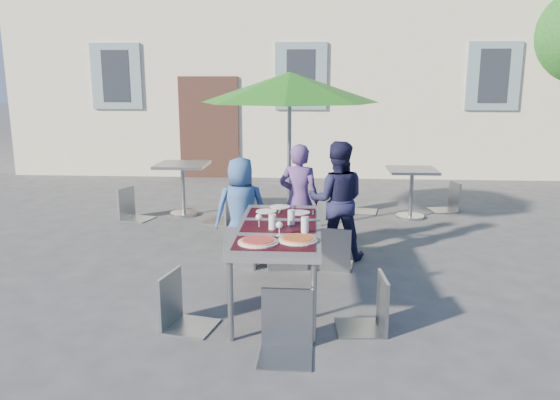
# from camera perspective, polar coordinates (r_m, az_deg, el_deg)

# --- Properties ---
(ground) EXTENTS (90.00, 90.00, 0.00)m
(ground) POSITION_cam_1_polar(r_m,az_deg,el_deg) (4.88, -0.39, -13.33)
(ground) COLOR #414244
(ground) RESTS_ON ground
(dining_table) EXTENTS (0.80, 1.85, 0.76)m
(dining_table) POSITION_cam_1_polar(r_m,az_deg,el_deg) (5.22, -0.14, -3.40)
(dining_table) COLOR #414146
(dining_table) RESTS_ON ground
(pizza_near_left) EXTENTS (0.35, 0.35, 0.03)m
(pizza_near_left) POSITION_cam_1_polar(r_m,az_deg,el_deg) (4.69, -2.29, -4.33)
(pizza_near_left) COLOR white
(pizza_near_left) RESTS_ON dining_table
(pizza_near_right) EXTENTS (0.35, 0.35, 0.03)m
(pizza_near_right) POSITION_cam_1_polar(r_m,az_deg,el_deg) (4.75, 1.88, -4.10)
(pizza_near_right) COLOR white
(pizza_near_right) RESTS_ON dining_table
(glassware) EXTENTS (0.51, 0.44, 0.15)m
(glassware) POSITION_cam_1_polar(r_m,az_deg,el_deg) (5.10, 0.56, -2.26)
(glassware) COLOR silver
(glassware) RESTS_ON dining_table
(place_settings) EXTENTS (0.61, 0.47, 0.01)m
(place_settings) POSITION_cam_1_polar(r_m,az_deg,el_deg) (5.83, 0.24, -1.06)
(place_settings) COLOR white
(place_settings) RESTS_ON dining_table
(child_0) EXTENTS (0.69, 0.53, 1.25)m
(child_0) POSITION_cam_1_polar(r_m,az_deg,el_deg) (6.43, -4.08, -1.04)
(child_0) COLOR #365C94
(child_0) RESTS_ON ground
(child_1) EXTENTS (0.57, 0.44, 1.38)m
(child_1) POSITION_cam_1_polar(r_m,az_deg,el_deg) (6.67, 2.01, 0.02)
(child_1) COLOR #573B7A
(child_1) RESTS_ON ground
(child_2) EXTENTS (0.70, 0.41, 1.42)m
(child_2) POSITION_cam_1_polar(r_m,az_deg,el_deg) (6.56, 5.96, -0.04)
(child_2) COLOR #1A1A3A
(child_2) RESTS_ON ground
(chair_0) EXTENTS (0.50, 0.50, 0.89)m
(chair_0) POSITION_cam_1_polar(r_m,az_deg,el_deg) (6.31, -3.93, -2.29)
(chair_0) COLOR gray
(chair_0) RESTS_ON ground
(chair_1) EXTENTS (0.51, 0.52, 1.02)m
(chair_1) POSITION_cam_1_polar(r_m,az_deg,el_deg) (6.18, 0.76, -1.80)
(chair_1) COLOR gray
(chair_1) RESTS_ON ground
(chair_2) EXTENTS (0.50, 0.50, 0.95)m
(chair_2) POSITION_cam_1_polar(r_m,az_deg,el_deg) (6.19, 5.70, -2.28)
(chair_2) COLOR gray
(chair_2) RESTS_ON ground
(chair_3) EXTENTS (0.49, 0.49, 0.92)m
(chair_3) POSITION_cam_1_polar(r_m,az_deg,el_deg) (4.81, -10.51, -7.03)
(chair_3) COLOR #90979B
(chair_3) RESTS_ON ground
(chair_4) EXTENTS (0.44, 0.44, 0.92)m
(chair_4) POSITION_cam_1_polar(r_m,az_deg,el_deg) (4.74, 9.65, -7.27)
(chair_4) COLOR gray
(chair_4) RESTS_ON ground
(chair_5) EXTENTS (0.42, 0.43, 0.94)m
(chair_5) POSITION_cam_1_polar(r_m,az_deg,el_deg) (4.29, 0.68, -9.05)
(chair_5) COLOR gray
(chair_5) RESTS_ON ground
(patio_umbrella) EXTENTS (2.43, 2.43, 2.23)m
(patio_umbrella) POSITION_cam_1_polar(r_m,az_deg,el_deg) (7.54, 1.01, 11.56)
(patio_umbrella) COLOR #B1B3B9
(patio_umbrella) RESTS_ON ground
(cafe_table_0) EXTENTS (0.78, 0.78, 0.84)m
(cafe_table_0) POSITION_cam_1_polar(r_m,az_deg,el_deg) (8.78, -10.13, 2.30)
(cafe_table_0) COLOR #B1B3B9
(cafe_table_0) RESTS_ON ground
(bg_chair_l_0) EXTENTS (0.52, 0.51, 0.94)m
(bg_chair_l_0) POSITION_cam_1_polar(r_m,az_deg,el_deg) (8.72, -15.35, 1.58)
(bg_chair_l_0) COLOR gray
(bg_chair_l_0) RESTS_ON ground
(bg_chair_r_0) EXTENTS (0.55, 0.55, 1.00)m
(bg_chair_r_0) POSITION_cam_1_polar(r_m,az_deg,el_deg) (8.22, -5.82, 1.61)
(bg_chair_r_0) COLOR #91989C
(bg_chair_r_0) RESTS_ON ground
(cafe_table_1) EXTENTS (0.73, 0.73, 0.78)m
(cafe_table_1) POSITION_cam_1_polar(r_m,az_deg,el_deg) (8.72, 13.59, 1.66)
(cafe_table_1) COLOR #B1B3B9
(cafe_table_1) RESTS_ON ground
(bg_chair_l_1) EXTENTS (0.51, 0.50, 0.98)m
(bg_chair_l_1) POSITION_cam_1_polar(r_m,az_deg,el_deg) (8.96, 8.14, 2.38)
(bg_chair_l_1) COLOR gray
(bg_chair_l_1) RESTS_ON ground
(bg_chair_r_1) EXTENTS (0.48, 0.47, 0.92)m
(bg_chair_r_1) POSITION_cam_1_polar(r_m,az_deg,el_deg) (9.38, 17.36, 2.13)
(bg_chair_r_1) COLOR gray
(bg_chair_r_1) RESTS_ON ground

